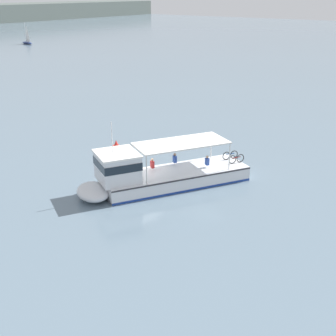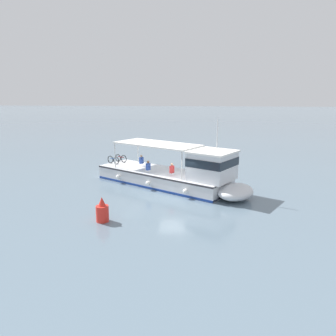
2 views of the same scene
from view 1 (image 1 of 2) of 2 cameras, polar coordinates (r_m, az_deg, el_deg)
ground_plane at (r=34.08m, az=-3.47°, el=-1.95°), size 400.00×400.00×0.00m
ferry_main at (r=32.89m, az=-1.62°, el=-0.89°), size 12.57×8.99×5.32m
sailboat_near_port at (r=130.87m, az=-17.11°, el=14.75°), size 2.43×4.99×5.40m
channel_buoy at (r=39.82m, az=-6.42°, el=2.32°), size 0.70×0.70×1.40m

